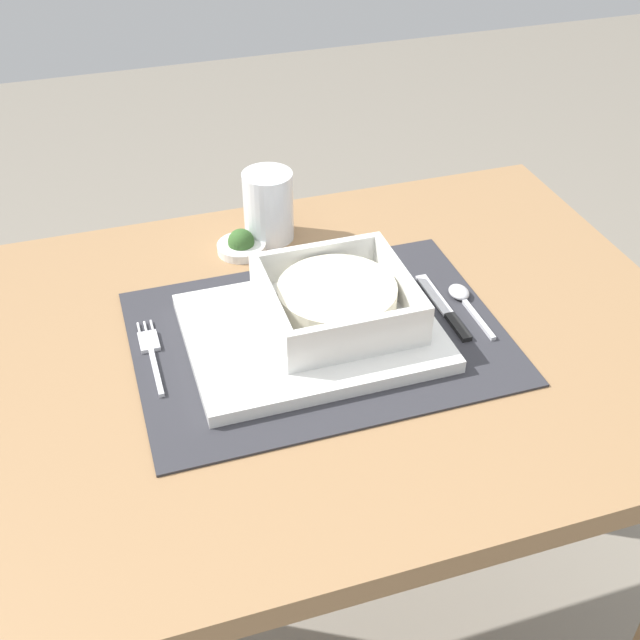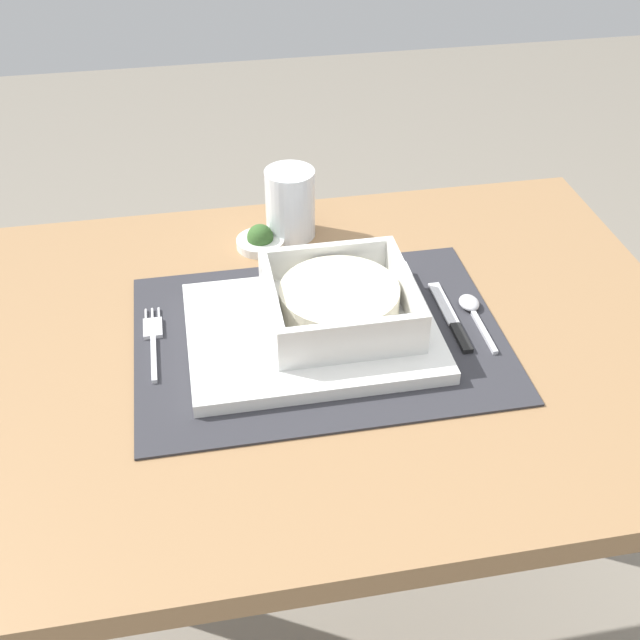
{
  "view_description": "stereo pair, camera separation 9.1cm",
  "coord_description": "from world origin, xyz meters",
  "px_view_note": "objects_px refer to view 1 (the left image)",
  "views": [
    {
      "loc": [
        -0.21,
        -0.7,
        1.33
      ],
      "look_at": [
        0.01,
        -0.0,
        0.77
      ],
      "focal_mm": 45.22,
      "sensor_mm": 36.0,
      "label": 1
    },
    {
      "loc": [
        -0.12,
        -0.72,
        1.33
      ],
      "look_at": [
        0.01,
        -0.0,
        0.77
      ],
      "focal_mm": 45.22,
      "sensor_mm": 36.0,
      "label": 2
    }
  ],
  "objects_px": {
    "porridge_bowl": "(337,301)",
    "drinking_glass": "(269,210)",
    "fork": "(151,351)",
    "spoon": "(463,297)",
    "butter_knife": "(446,311)",
    "dining_table": "(312,415)",
    "condiment_saucer": "(241,245)"
  },
  "relations": [
    {
      "from": "dining_table",
      "to": "drinking_glass",
      "type": "relative_size",
      "value": 9.38
    },
    {
      "from": "spoon",
      "to": "butter_knife",
      "type": "bearing_deg",
      "value": -152.96
    },
    {
      "from": "porridge_bowl",
      "to": "drinking_glass",
      "type": "distance_m",
      "value": 0.22
    },
    {
      "from": "drinking_glass",
      "to": "condiment_saucer",
      "type": "xyz_separation_m",
      "value": [
        -0.05,
        -0.02,
        -0.03
      ]
    },
    {
      "from": "porridge_bowl",
      "to": "condiment_saucer",
      "type": "xyz_separation_m",
      "value": [
        -0.07,
        0.2,
        -0.03
      ]
    },
    {
      "from": "dining_table",
      "to": "butter_knife",
      "type": "xyz_separation_m",
      "value": [
        0.17,
        -0.0,
        0.13
      ]
    },
    {
      "from": "porridge_bowl",
      "to": "spoon",
      "type": "distance_m",
      "value": 0.17
    },
    {
      "from": "dining_table",
      "to": "porridge_bowl",
      "type": "xyz_separation_m",
      "value": [
        0.03,
        0.01,
        0.16
      ]
    },
    {
      "from": "dining_table",
      "to": "drinking_glass",
      "type": "bearing_deg",
      "value": 87.11
    },
    {
      "from": "spoon",
      "to": "drinking_glass",
      "type": "relative_size",
      "value": 1.13
    },
    {
      "from": "fork",
      "to": "condiment_saucer",
      "type": "xyz_separation_m",
      "value": [
        0.15,
        0.18,
        0.0
      ]
    },
    {
      "from": "porridge_bowl",
      "to": "drinking_glass",
      "type": "xyz_separation_m",
      "value": [
        -0.02,
        0.22,
        0.0
      ]
    },
    {
      "from": "spoon",
      "to": "condiment_saucer",
      "type": "bearing_deg",
      "value": 138.41
    },
    {
      "from": "fork",
      "to": "porridge_bowl",
      "type": "bearing_deg",
      "value": -8.35
    },
    {
      "from": "fork",
      "to": "butter_knife",
      "type": "relative_size",
      "value": 0.98
    },
    {
      "from": "porridge_bowl",
      "to": "butter_knife",
      "type": "height_order",
      "value": "porridge_bowl"
    },
    {
      "from": "spoon",
      "to": "condiment_saucer",
      "type": "relative_size",
      "value": 1.68
    },
    {
      "from": "butter_knife",
      "to": "drinking_glass",
      "type": "bearing_deg",
      "value": 124.65
    },
    {
      "from": "fork",
      "to": "butter_knife",
      "type": "xyz_separation_m",
      "value": [
        0.35,
        -0.03,
        0.0
      ]
    },
    {
      "from": "dining_table",
      "to": "butter_knife",
      "type": "bearing_deg",
      "value": -1.16
    },
    {
      "from": "dining_table",
      "to": "fork",
      "type": "bearing_deg",
      "value": 170.73
    },
    {
      "from": "fork",
      "to": "spoon",
      "type": "bearing_deg",
      "value": -5.87
    },
    {
      "from": "dining_table",
      "to": "spoon",
      "type": "distance_m",
      "value": 0.24
    },
    {
      "from": "porridge_bowl",
      "to": "condiment_saucer",
      "type": "distance_m",
      "value": 0.21
    },
    {
      "from": "spoon",
      "to": "drinking_glass",
      "type": "xyz_separation_m",
      "value": [
        -0.19,
        0.22,
        0.03
      ]
    },
    {
      "from": "condiment_saucer",
      "to": "porridge_bowl",
      "type": "bearing_deg",
      "value": -71.11
    },
    {
      "from": "spoon",
      "to": "butter_knife",
      "type": "height_order",
      "value": "spoon"
    },
    {
      "from": "porridge_bowl",
      "to": "butter_knife",
      "type": "distance_m",
      "value": 0.14
    },
    {
      "from": "dining_table",
      "to": "condiment_saucer",
      "type": "distance_m",
      "value": 0.25
    },
    {
      "from": "spoon",
      "to": "fork",
      "type": "bearing_deg",
      "value": 176.1
    },
    {
      "from": "porridge_bowl",
      "to": "butter_knife",
      "type": "xyz_separation_m",
      "value": [
        0.13,
        -0.01,
        -0.03
      ]
    },
    {
      "from": "spoon",
      "to": "butter_knife",
      "type": "relative_size",
      "value": 0.8
    }
  ]
}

